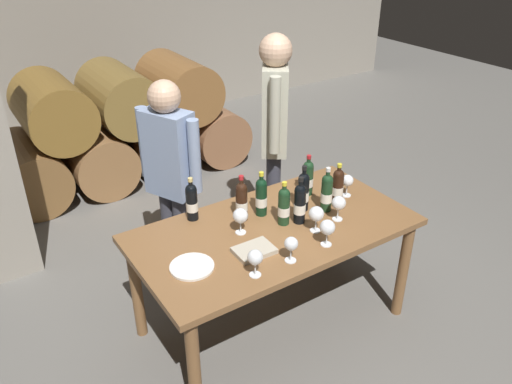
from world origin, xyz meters
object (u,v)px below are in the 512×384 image
Objects in this scene: wine_bottle_1 at (303,191)px; wine_glass_6 at (291,245)px; wine_glass_2 at (240,216)px; wine_glass_5 at (255,258)px; wine_bottle_7 at (327,192)px; sommelier_presenting at (274,127)px; wine_bottle_6 at (192,201)px; wine_bottle_4 at (261,196)px; tasting_notebook at (254,250)px; wine_bottle_8 at (338,186)px; wine_bottle_0 at (308,177)px; wine_bottle_3 at (300,203)px; serving_plate at (192,267)px; wine_glass_0 at (339,204)px; wine_glass_4 at (316,214)px; dining_table at (274,240)px; wine_bottle_5 at (242,201)px; wine_glass_3 at (327,228)px; wine_glass_1 at (347,181)px; taster_seated_left at (171,172)px; wine_bottle_2 at (284,206)px.

wine_glass_6 is (-0.39, -0.40, -0.02)m from wine_bottle_1.
wine_glass_5 is (-0.15, -0.38, -0.00)m from wine_glass_2.
sommelier_presenting reaches higher than wine_bottle_7.
wine_bottle_6 is at bearing 91.16° from wine_glass_5.
wine_bottle_4 reaches higher than tasting_notebook.
wine_bottle_8 is 0.79m from tasting_notebook.
wine_bottle_0 is 0.93× the size of wine_bottle_3.
wine_glass_0 is at bearing -3.49° from serving_plate.
wine_bottle_0 is 1.72× the size of wine_glass_4.
wine_glass_4 is (0.38, -0.23, 0.00)m from wine_glass_2.
wine_bottle_8 is (0.52, 0.02, 0.21)m from dining_table.
wine_bottle_5 reaches higher than wine_bottle_6.
wine_glass_1 is at bearing 37.07° from wine_glass_3.
dining_table is 0.83m from taster_seated_left.
wine_bottle_2 is at bearing -60.57° from taster_seated_left.
taster_seated_left is (-0.96, 0.67, 0.05)m from wine_glass_1.
sommelier_presenting reaches higher than wine_glass_1.
wine_bottle_4 is 0.50m from wine_glass_3.
wine_bottle_5 is at bearing -34.60° from wine_bottle_6.
wine_glass_0 is at bearing 7.39° from wine_glass_4.
dining_table is 7.73× the size of tasting_notebook.
wine_glass_2 is 1.00× the size of wine_glass_4.
wine_bottle_3 is 1.89× the size of wine_glass_3.
tasting_notebook is 0.14× the size of taster_seated_left.
wine_bottle_6 is at bearing 126.95° from wine_glass_3.
wine_bottle_3 is 1.39× the size of tasting_notebook.
wine_bottle_3 is 0.38m from wine_glass_2.
wine_bottle_3 is at bearing 97.78° from wine_glass_4.
wine_bottle_3 is at bearing 29.49° from wine_glass_5.
wine_bottle_6 is 0.53m from tasting_notebook.
sommelier_presenting is (0.36, 0.78, 0.15)m from wine_bottle_3.
wine_bottle_0 is at bearing 44.86° from wine_glass_6.
tasting_notebook is at bearing -153.64° from wine_bottle_2.
wine_bottle_2 is 1.74× the size of wine_glass_3.
serving_plate is (-0.48, -0.27, -0.12)m from wine_bottle_5.
wine_glass_0 is (0.10, -0.22, -0.02)m from wine_bottle_1.
wine_bottle_5 is (-0.28, 0.22, -0.00)m from wine_bottle_3.
wine_glass_2 reaches higher than wine_glass_6.
wine_glass_2 is (-0.27, 0.05, -0.01)m from wine_bottle_2.
wine_glass_0 is at bearing -97.58° from wine_bottle_0.
wine_bottle_8 is at bearing 16.51° from wine_bottle_7.
wine_bottle_0 is 0.36m from wine_glass_0.
wine_glass_1 is (0.63, 0.05, 0.20)m from dining_table.
wine_glass_0 is at bearing 1.85° from tasting_notebook.
wine_bottle_4 reaches higher than wine_bottle_8.
wine_glass_5 is 0.65× the size of serving_plate.
wine_bottle_8 reaches higher than tasting_notebook.
wine_glass_2 is at bearing 168.85° from wine_bottle_2.
wine_glass_1 is at bearing 15.77° from wine_bottle_7.
wine_bottle_0 is 0.54m from wine_bottle_5.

